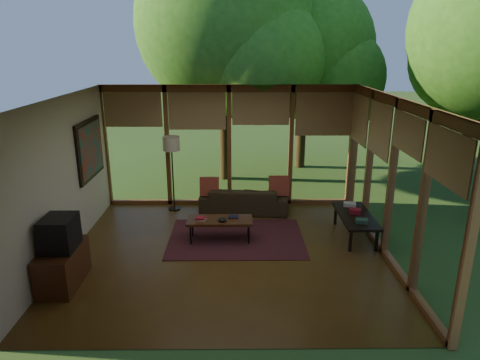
{
  "coord_description": "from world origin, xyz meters",
  "views": [
    {
      "loc": [
        0.16,
        -6.79,
        3.48
      ],
      "look_at": [
        0.22,
        0.7,
        1.13
      ],
      "focal_mm": 32.0,
      "sensor_mm": 36.0,
      "label": 1
    }
  ],
  "objects_px": {
    "coffee_table": "(220,221)",
    "side_console": "(355,217)",
    "sofa": "(244,199)",
    "media_cabinet": "(63,266)",
    "television": "(60,233)",
    "floor_lamp": "(171,148)"
  },
  "relations": [
    {
      "from": "television",
      "to": "side_console",
      "type": "bearing_deg",
      "value": 18.94
    },
    {
      "from": "media_cabinet",
      "to": "floor_lamp",
      "type": "distance_m",
      "value": 3.54
    },
    {
      "from": "side_console",
      "to": "floor_lamp",
      "type": "bearing_deg",
      "value": 158.03
    },
    {
      "from": "floor_lamp",
      "to": "sofa",
      "type": "bearing_deg",
      "value": -4.55
    },
    {
      "from": "coffee_table",
      "to": "side_console",
      "type": "distance_m",
      "value": 2.55
    },
    {
      "from": "floor_lamp",
      "to": "side_console",
      "type": "xyz_separation_m",
      "value": [
        3.63,
        -1.46,
        -1.0
      ]
    },
    {
      "from": "sofa",
      "to": "side_console",
      "type": "height_order",
      "value": "sofa"
    },
    {
      "from": "sofa",
      "to": "floor_lamp",
      "type": "xyz_separation_m",
      "value": [
        -1.55,
        0.12,
        1.13
      ]
    },
    {
      "from": "television",
      "to": "side_console",
      "type": "distance_m",
      "value": 5.15
    },
    {
      "from": "sofa",
      "to": "media_cabinet",
      "type": "distance_m",
      "value": 4.1
    },
    {
      "from": "media_cabinet",
      "to": "television",
      "type": "distance_m",
      "value": 0.55
    },
    {
      "from": "media_cabinet",
      "to": "coffee_table",
      "type": "xyz_separation_m",
      "value": [
        2.32,
        1.53,
        0.09
      ]
    },
    {
      "from": "floor_lamp",
      "to": "television",
      "type": "bearing_deg",
      "value": -111.33
    },
    {
      "from": "sofa",
      "to": "coffee_table",
      "type": "bearing_deg",
      "value": 77.88
    },
    {
      "from": "sofa",
      "to": "floor_lamp",
      "type": "distance_m",
      "value": 1.92
    },
    {
      "from": "coffee_table",
      "to": "side_console",
      "type": "xyz_separation_m",
      "value": [
        2.55,
        0.13,
        0.02
      ]
    },
    {
      "from": "sofa",
      "to": "floor_lamp",
      "type": "bearing_deg",
      "value": 1.14
    },
    {
      "from": "floor_lamp",
      "to": "side_console",
      "type": "distance_m",
      "value": 4.04
    },
    {
      "from": "media_cabinet",
      "to": "floor_lamp",
      "type": "bearing_deg",
      "value": 68.36
    },
    {
      "from": "floor_lamp",
      "to": "side_console",
      "type": "relative_size",
      "value": 1.18
    },
    {
      "from": "floor_lamp",
      "to": "coffee_table",
      "type": "bearing_deg",
      "value": -56.01
    },
    {
      "from": "floor_lamp",
      "to": "coffee_table",
      "type": "xyz_separation_m",
      "value": [
        1.08,
        -1.6,
        -1.01
      ]
    }
  ]
}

